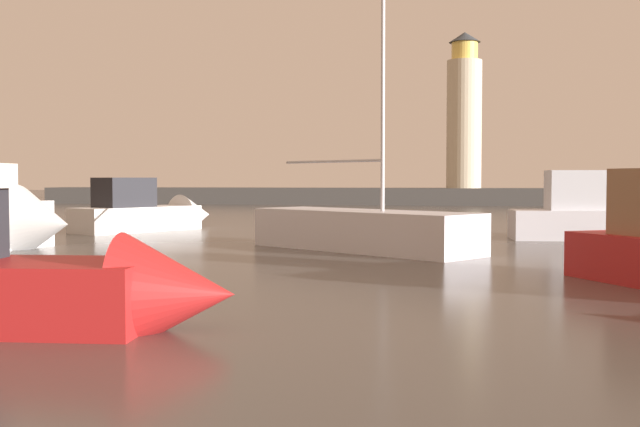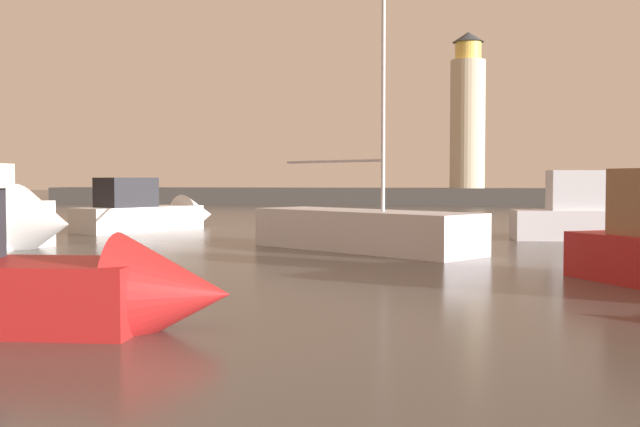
{
  "view_description": "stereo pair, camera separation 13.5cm",
  "coord_description": "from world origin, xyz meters",
  "px_view_note": "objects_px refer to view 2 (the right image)",
  "views": [
    {
      "loc": [
        4.5,
        -2.66,
        2.19
      ],
      "look_at": [
        1.02,
        18.5,
        1.24
      ],
      "focal_mm": 43.66,
      "sensor_mm": 36.0,
      "label": 1
    },
    {
      "loc": [
        4.63,
        -2.64,
        2.19
      ],
      "look_at": [
        1.02,
        18.5,
        1.24
      ],
      "focal_mm": 43.66,
      "sensor_mm": 36.0,
      "label": 2
    }
  ],
  "objects_px": {
    "motorboat_4": "(154,213)",
    "sailboat_moored": "(364,229)",
    "lighthouse": "(468,114)",
    "motorboat_2": "(607,218)"
  },
  "relations": [
    {
      "from": "lighthouse",
      "to": "sailboat_moored",
      "type": "relative_size",
      "value": 1.34
    },
    {
      "from": "motorboat_2",
      "to": "motorboat_4",
      "type": "distance_m",
      "value": 18.25
    },
    {
      "from": "motorboat_4",
      "to": "lighthouse",
      "type": "bearing_deg",
      "value": 68.44
    },
    {
      "from": "motorboat_2",
      "to": "motorboat_4",
      "type": "bearing_deg",
      "value": 172.65
    },
    {
      "from": "motorboat_2",
      "to": "motorboat_4",
      "type": "relative_size",
      "value": 0.93
    },
    {
      "from": "motorboat_2",
      "to": "sailboat_moored",
      "type": "xyz_separation_m",
      "value": [
        -8.15,
        -5.59,
        -0.16
      ]
    },
    {
      "from": "lighthouse",
      "to": "motorboat_4",
      "type": "bearing_deg",
      "value": -111.56
    },
    {
      "from": "motorboat_2",
      "to": "sailboat_moored",
      "type": "height_order",
      "value": "sailboat_moored"
    },
    {
      "from": "motorboat_4",
      "to": "sailboat_moored",
      "type": "bearing_deg",
      "value": -38.56
    },
    {
      "from": "lighthouse",
      "to": "motorboat_2",
      "type": "bearing_deg",
      "value": -83.44
    }
  ]
}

